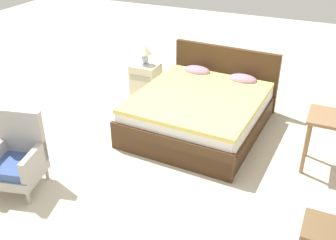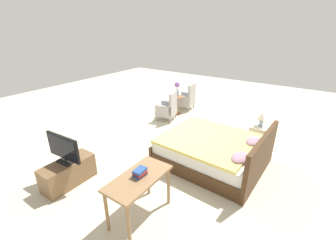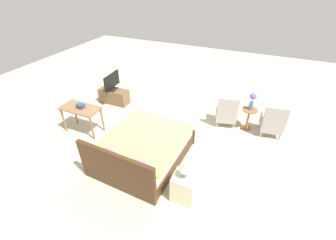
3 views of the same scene
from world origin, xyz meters
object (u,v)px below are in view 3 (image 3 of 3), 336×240
Objects in this scene: bed at (143,149)px; side_table at (248,117)px; nightstand at (184,187)px; vanity_desk at (81,111)px; armchair_by_window_left at (272,123)px; armchair_by_window_right at (226,113)px; book_stack at (81,106)px; tv_stand at (114,96)px; flower_vase at (252,100)px; tv_flatscreen at (112,82)px; table_lamp at (185,168)px.

bed is 3.01m from side_table.
vanity_desk is (3.23, -0.96, 0.34)m from nightstand.
armchair_by_window_left is 1.00× the size of armchair_by_window_right.
armchair_by_window_right is (-1.46, -2.17, 0.08)m from bed.
vanity_desk is 4.93× the size of book_stack.
armchair_by_window_right is 1.58× the size of nightstand.
nightstand is 4.26m from tv_stand.
bed reaches higher than armchair_by_window_right.
book_stack is (4.61, 1.82, 0.42)m from armchair_by_window_left.
flower_vase reaches higher than vanity_desk.
vanity_desk is at bearing 95.31° from tv_stand.
tv_stand is at bearing -84.69° from vanity_desk.
flower_vase is at bearing -176.70° from tv_flatscreen.
vanity_desk is at bearing 21.43° from armchair_by_window_left.
armchair_by_window_left is at bearing 179.95° from armchair_by_window_right.
bed is at bearing 56.09° from armchair_by_window_right.
bed is 1.47m from table_lamp.
table_lamp is (0.22, 2.79, 0.42)m from armchair_by_window_right.
armchair_by_window_right is 3.91m from vanity_desk.
nightstand is (1.41, 2.79, -0.08)m from armchair_by_window_left.
flower_vase is at bearing -155.00° from book_stack.
bed is at bearing 47.26° from side_table.
flower_vase reaches higher than tv_flatscreen.
table_lamp is 4.26m from tv_flatscreen.
bed is 10.21× the size of book_stack.
nightstand is 0.74× the size of tv_flatscreen.
armchair_by_window_left is 1.58× the size of nightstand.
tv_stand is (4.19, 0.24, -0.15)m from side_table.
vanity_desk is 0.17m from book_stack.
armchair_by_window_left reaches higher than table_lamp.
tv_flatscreen is 0.76× the size of vanity_desk.
nightstand is 3.37m from book_stack.
armchair_by_window_left is 1.19m from armchair_by_window_right.
armchair_by_window_left is at bearing -116.91° from nightstand.
table_lamp is at bearing 90.00° from nightstand.
bed is 6.53× the size of table_lamp.
flower_vase is (-2.04, -2.21, 0.61)m from bed.
table_lamp is (-1.23, 0.62, 0.50)m from bed.
table_lamp is at bearing 163.37° from vanity_desk.
nightstand is (-1.23, 0.62, -0.01)m from bed.
side_table is 1.87× the size of table_lamp.
tv_stand is 1.73m from book_stack.
armchair_by_window_right is 3.63m from tv_flatscreen.
book_stack is (-0.19, 1.62, 0.04)m from tv_flatscreen.
armchair_by_window_right is at bearing -151.92° from book_stack.
nightstand is 1.76× the size of table_lamp.
armchair_by_window_left is 4.99m from vanity_desk.
nightstand is at bearing 85.46° from armchair_by_window_right.
armchair_by_window_left is 4.36× the size of book_stack.
table_lamp is at bearing 74.10° from flower_vase.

